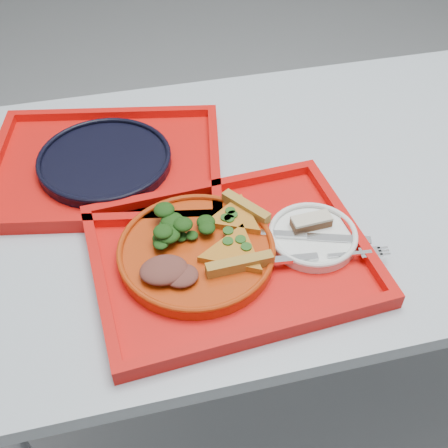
{
  "coord_description": "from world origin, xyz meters",
  "views": [
    {
      "loc": [
        -0.47,
        -0.78,
        1.46
      ],
      "look_at": [
        -0.31,
        -0.12,
        0.78
      ],
      "focal_mm": 45.0,
      "sensor_mm": 36.0,
      "label": 1
    }
  ],
  "objects_px": {
    "tray_far": "(106,167)",
    "dinner_plate": "(196,253)",
    "navy_plate": "(105,162)",
    "dessert_bar": "(311,222)",
    "tray_main": "(230,258)"
  },
  "relations": [
    {
      "from": "navy_plate",
      "to": "tray_main",
      "type": "bearing_deg",
      "value": -57.96
    },
    {
      "from": "tray_main",
      "to": "navy_plate",
      "type": "distance_m",
      "value": 0.34
    },
    {
      "from": "navy_plate",
      "to": "tray_far",
      "type": "bearing_deg",
      "value": 90.0
    },
    {
      "from": "dinner_plate",
      "to": "navy_plate",
      "type": "bearing_deg",
      "value": 114.33
    },
    {
      "from": "tray_main",
      "to": "dinner_plate",
      "type": "bearing_deg",
      "value": 165.89
    },
    {
      "from": "navy_plate",
      "to": "dessert_bar",
      "type": "height_order",
      "value": "dessert_bar"
    },
    {
      "from": "tray_far",
      "to": "dinner_plate",
      "type": "distance_m",
      "value": 0.31
    },
    {
      "from": "navy_plate",
      "to": "dessert_bar",
      "type": "xyz_separation_m",
      "value": [
        0.33,
        -0.27,
        0.02
      ]
    },
    {
      "from": "tray_main",
      "to": "tray_far",
      "type": "relative_size",
      "value": 1.0
    },
    {
      "from": "tray_far",
      "to": "dessert_bar",
      "type": "relative_size",
      "value": 6.45
    },
    {
      "from": "tray_far",
      "to": "dessert_bar",
      "type": "bearing_deg",
      "value": -28.35
    },
    {
      "from": "navy_plate",
      "to": "dessert_bar",
      "type": "distance_m",
      "value": 0.43
    },
    {
      "from": "tray_main",
      "to": "navy_plate",
      "type": "relative_size",
      "value": 1.73
    },
    {
      "from": "navy_plate",
      "to": "dinner_plate",
      "type": "bearing_deg",
      "value": -65.67
    },
    {
      "from": "dessert_bar",
      "to": "dinner_plate",
      "type": "bearing_deg",
      "value": 179.94
    }
  ]
}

